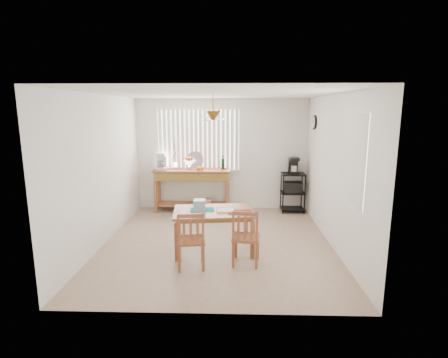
{
  "coord_description": "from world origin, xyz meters",
  "views": [
    {
      "loc": [
        0.29,
        -5.93,
        2.33
      ],
      "look_at": [
        0.1,
        0.55,
        1.05
      ],
      "focal_mm": 28.0,
      "sensor_mm": 36.0,
      "label": 1
    }
  ],
  "objects_px": {
    "dining_table": "(214,215)",
    "chair_left": "(191,240)",
    "cart_items": "(294,166)",
    "wire_cart": "(293,189)",
    "sideboard": "(193,180)",
    "chair_right": "(246,238)"
  },
  "relations": [
    {
      "from": "chair_left",
      "to": "cart_items",
      "type": "bearing_deg",
      "value": 56.88
    },
    {
      "from": "cart_items",
      "to": "chair_left",
      "type": "height_order",
      "value": "cart_items"
    },
    {
      "from": "wire_cart",
      "to": "chair_right",
      "type": "bearing_deg",
      "value": -112.08
    },
    {
      "from": "sideboard",
      "to": "cart_items",
      "type": "relative_size",
      "value": 4.71
    },
    {
      "from": "cart_items",
      "to": "dining_table",
      "type": "bearing_deg",
      "value": -125.44
    },
    {
      "from": "dining_table",
      "to": "chair_left",
      "type": "height_order",
      "value": "chair_left"
    },
    {
      "from": "chair_right",
      "to": "sideboard",
      "type": "bearing_deg",
      "value": 111.71
    },
    {
      "from": "sideboard",
      "to": "dining_table",
      "type": "relative_size",
      "value": 1.26
    },
    {
      "from": "chair_left",
      "to": "chair_right",
      "type": "relative_size",
      "value": 1.01
    },
    {
      "from": "wire_cart",
      "to": "chair_left",
      "type": "height_order",
      "value": "wire_cart"
    },
    {
      "from": "cart_items",
      "to": "dining_table",
      "type": "height_order",
      "value": "cart_items"
    },
    {
      "from": "cart_items",
      "to": "chair_right",
      "type": "distance_m",
      "value": 3.2
    },
    {
      "from": "wire_cart",
      "to": "chair_right",
      "type": "relative_size",
      "value": 1.03
    },
    {
      "from": "cart_items",
      "to": "wire_cart",
      "type": "bearing_deg",
      "value": -90.0
    },
    {
      "from": "sideboard",
      "to": "cart_items",
      "type": "distance_m",
      "value": 2.35
    },
    {
      "from": "cart_items",
      "to": "chair_left",
      "type": "relative_size",
      "value": 0.42
    },
    {
      "from": "sideboard",
      "to": "chair_left",
      "type": "relative_size",
      "value": 1.98
    },
    {
      "from": "chair_right",
      "to": "dining_table",
      "type": "bearing_deg",
      "value": 134.74
    },
    {
      "from": "sideboard",
      "to": "chair_right",
      "type": "bearing_deg",
      "value": -68.29
    },
    {
      "from": "sideboard",
      "to": "chair_left",
      "type": "xyz_separation_m",
      "value": [
        0.33,
        -3.03,
        -0.31
      ]
    },
    {
      "from": "cart_items",
      "to": "dining_table",
      "type": "xyz_separation_m",
      "value": [
        -1.7,
        -2.38,
        -0.46
      ]
    },
    {
      "from": "wire_cart",
      "to": "dining_table",
      "type": "xyz_separation_m",
      "value": [
        -1.7,
        -2.37,
        0.07
      ]
    }
  ]
}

